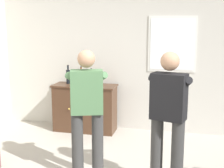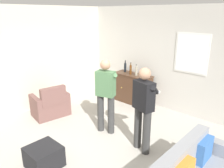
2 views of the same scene
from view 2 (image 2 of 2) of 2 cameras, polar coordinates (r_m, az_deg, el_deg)
ground at (r=4.71m, az=-4.06°, el=-15.46°), size 10.40×10.40×0.00m
wall_back_with_window at (r=6.16m, az=14.15°, el=6.36°), size 5.20×0.15×2.80m
wall_side_left at (r=6.27m, az=-21.36°, el=5.82°), size 0.12×5.20×2.80m
armchair at (r=5.97m, az=-15.68°, el=-5.39°), size 0.78×0.97×0.85m
sideboard_cabinet at (r=6.58m, az=5.35°, el=-1.13°), size 1.19×0.49×0.88m
bottle_wine_green at (r=6.66m, az=3.46°, el=4.40°), size 0.07×0.07×0.36m
bottle_liquor_amber at (r=6.31m, az=6.37°, el=3.43°), size 0.07×0.07×0.32m
bottle_spirits_clear at (r=6.40m, az=4.89°, el=3.80°), size 0.06×0.06×0.35m
ottoman at (r=4.22m, az=-17.35°, el=-17.68°), size 0.54×0.54×0.38m
person_standing_left at (r=4.77m, az=-1.62°, el=-2.34°), size 0.53×0.52×1.68m
person_standing_right at (r=4.15m, az=8.28°, el=-5.77°), size 0.54×0.52×1.68m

